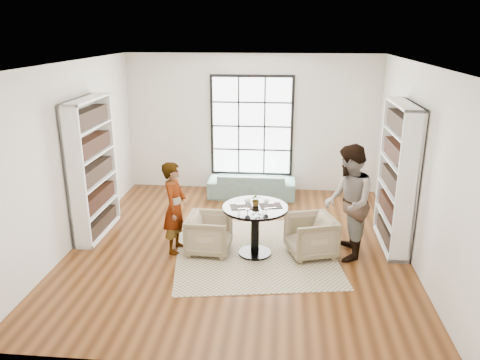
# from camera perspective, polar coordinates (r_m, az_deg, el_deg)

# --- Properties ---
(ground) EXTENTS (6.00, 6.00, 0.00)m
(ground) POSITION_cam_1_polar(r_m,az_deg,el_deg) (7.98, -0.18, -7.98)
(ground) COLOR brown
(room_shell) EXTENTS (6.00, 6.01, 6.00)m
(room_shell) POSITION_cam_1_polar(r_m,az_deg,el_deg) (8.03, 0.19, 1.82)
(room_shell) COLOR silver
(room_shell) RESTS_ON ground
(rug) EXTENTS (2.91, 2.91, 0.01)m
(rug) POSITION_cam_1_polar(r_m,az_deg,el_deg) (7.74, 1.84, -8.81)
(rug) COLOR #BEAB8F
(rug) RESTS_ON ground
(pedestal_table) EXTENTS (1.04, 1.04, 0.83)m
(pedestal_table) POSITION_cam_1_polar(r_m,az_deg,el_deg) (7.45, 1.86, -4.90)
(pedestal_table) COLOR black
(pedestal_table) RESTS_ON ground
(sofa) EXTENTS (1.87, 0.74, 0.54)m
(sofa) POSITION_cam_1_polar(r_m,az_deg,el_deg) (10.14, 1.44, -0.54)
(sofa) COLOR slate
(sofa) RESTS_ON ground
(armchair_left) EXTENTS (0.73, 0.71, 0.64)m
(armchair_left) POSITION_cam_1_polar(r_m,az_deg,el_deg) (7.65, -3.77, -6.55)
(armchair_left) COLOR tan
(armchair_left) RESTS_ON ground
(armchair_right) EXTENTS (0.90, 0.89, 0.66)m
(armchair_right) POSITION_cam_1_polar(r_m,az_deg,el_deg) (7.62, 8.61, -6.75)
(armchair_right) COLOR tan
(armchair_right) RESTS_ON ground
(person_left) EXTENTS (0.41, 0.58, 1.51)m
(person_left) POSITION_cam_1_polar(r_m,az_deg,el_deg) (7.59, -7.95, -3.34)
(person_left) COLOR gray
(person_left) RESTS_ON ground
(person_right) EXTENTS (0.71, 0.90, 1.83)m
(person_right) POSITION_cam_1_polar(r_m,az_deg,el_deg) (7.45, 13.05, -2.72)
(person_right) COLOR gray
(person_right) RESTS_ON ground
(placemat_left) EXTENTS (0.39, 0.33, 0.01)m
(placemat_left) POSITION_cam_1_polar(r_m,az_deg,el_deg) (7.34, 0.16, -3.28)
(placemat_left) COLOR #292623
(placemat_left) RESTS_ON pedestal_table
(placemat_right) EXTENTS (0.39, 0.33, 0.01)m
(placemat_right) POSITION_cam_1_polar(r_m,az_deg,el_deg) (7.40, 3.76, -3.16)
(placemat_right) COLOR #292623
(placemat_right) RESTS_ON pedestal_table
(cutlery_left) EXTENTS (0.19, 0.25, 0.01)m
(cutlery_left) POSITION_cam_1_polar(r_m,az_deg,el_deg) (7.34, 0.16, -3.23)
(cutlery_left) COLOR silver
(cutlery_left) RESTS_ON placemat_left
(cutlery_right) EXTENTS (0.19, 0.25, 0.01)m
(cutlery_right) POSITION_cam_1_polar(r_m,az_deg,el_deg) (7.39, 3.76, -3.11)
(cutlery_right) COLOR silver
(cutlery_right) RESTS_ON placemat_right
(wine_glass_left) EXTENTS (0.09, 0.09, 0.20)m
(wine_glass_left) POSITION_cam_1_polar(r_m,az_deg,el_deg) (7.20, 0.94, -2.56)
(wine_glass_left) COLOR silver
(wine_glass_left) RESTS_ON pedestal_table
(wine_glass_right) EXTENTS (0.08, 0.08, 0.18)m
(wine_glass_right) POSITION_cam_1_polar(r_m,az_deg,el_deg) (7.23, 3.21, -2.62)
(wine_glass_right) COLOR silver
(wine_glass_right) RESTS_ON pedestal_table
(flower_centerpiece) EXTENTS (0.19, 0.17, 0.20)m
(flower_centerpiece) POSITION_cam_1_polar(r_m,az_deg,el_deg) (7.37, 1.98, -2.42)
(flower_centerpiece) COLOR gray
(flower_centerpiece) RESTS_ON pedestal_table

